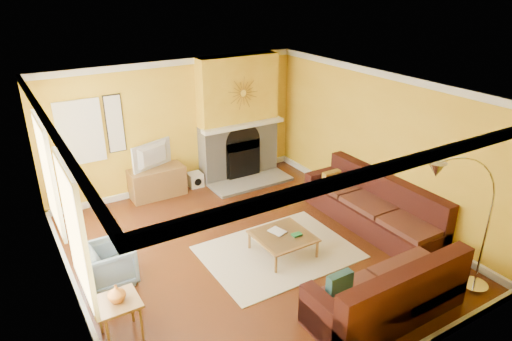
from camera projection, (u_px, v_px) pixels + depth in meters
floor at (251, 250)px, 7.61m from camera, size 5.50×6.00×0.02m
ceiling at (250, 90)px, 6.53m from camera, size 5.50×6.00×0.02m
wall_back at (176, 126)px, 9.43m from camera, size 5.50×0.02×2.70m
wall_front at (399, 278)px, 4.71m from camera, size 5.50×0.02×2.70m
wall_left at (63, 223)px, 5.75m from camera, size 0.02×6.00×2.70m
wall_right at (379, 144)px, 8.39m from camera, size 0.02×6.00×2.70m
baseboard at (251, 247)px, 7.58m from camera, size 5.50×6.00×0.12m
crown_molding at (250, 94)px, 6.56m from camera, size 5.50×6.00×0.12m
window_left_near at (47, 175)px, 6.73m from camera, size 0.06×1.22×1.72m
window_left_far at (74, 233)px, 5.24m from camera, size 0.06×1.22×1.72m
window_back at (80, 132)px, 8.41m from camera, size 0.82×0.06×1.22m
wall_art at (115, 124)px, 8.70m from camera, size 0.34×0.04×1.14m
fireplace at (238, 118)px, 9.91m from camera, size 1.80×0.40×2.70m
mantel at (244, 125)px, 9.76m from camera, size 1.92×0.22×0.08m
hearth at (251, 182)px, 10.00m from camera, size 1.80×0.70×0.06m
sunburst at (243, 93)px, 9.49m from camera, size 0.70×0.04×0.70m
rug at (278, 252)px, 7.54m from camera, size 2.40×1.80×0.02m
sectional_sofa at (342, 230)px, 7.33m from camera, size 3.10×3.70×0.90m
coffee_table at (283, 244)px, 7.45m from camera, size 0.89×0.89×0.35m
media_console at (157, 182)px, 9.36m from camera, size 1.11×0.50×0.61m
tv at (155, 156)px, 9.13m from camera, size 0.93×0.44×0.54m
subwoofer at (195, 180)px, 9.85m from camera, size 0.30×0.30×0.30m
armchair at (110, 264)px, 6.71m from camera, size 0.69×0.67×0.62m
side_table at (120, 319)px, 5.68m from camera, size 0.51×0.51×0.56m
vase at (116, 293)px, 5.53m from camera, size 0.22×0.22×0.23m
book at (273, 234)px, 7.38m from camera, size 0.26×0.31×0.03m
arc_lamp at (461, 232)px, 5.96m from camera, size 1.43×0.36×2.26m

